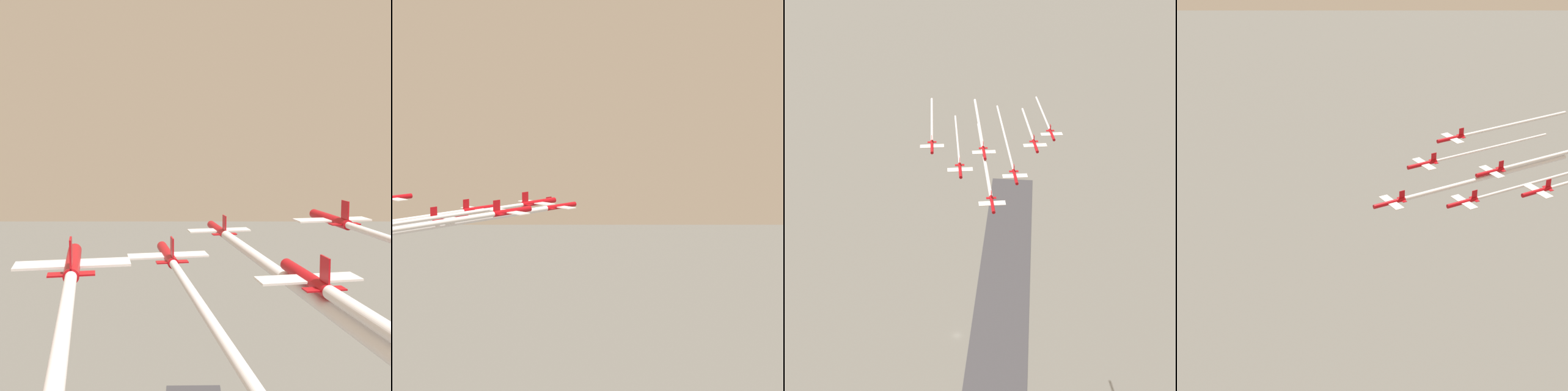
% 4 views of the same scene
% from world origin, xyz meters
% --- Properties ---
extents(ground_plane, '(3000.00, 3000.00, 0.00)m').
position_xyz_m(ground_plane, '(0.00, 0.00, 0.00)').
color(ground_plane, '#60605B').
extents(jet_0, '(8.44, 8.61, 3.04)m').
position_xyz_m(jet_0, '(-49.34, 58.51, 139.72)').
color(jet_0, '#B20C14').
extents(jet_1, '(8.44, 8.61, 3.04)m').
position_xyz_m(jet_1, '(-48.96, 40.24, 139.94)').
color(jet_1, '#B20C14').
extents(jet_2, '(8.44, 8.61, 3.04)m').
position_xyz_m(jet_2, '(-33.18, 49.97, 143.25)').
color(jet_2, '#B20C14').
extents(jet_3, '(8.44, 8.61, 3.04)m').
position_xyz_m(jet_3, '(-48.58, 21.97, 143.06)').
color(jet_3, '#B20C14').
extents(jet_4, '(8.44, 8.61, 3.04)m').
position_xyz_m(jet_4, '(-32.80, 31.69, 141.02)').
color(jet_4, '#B20C14').
extents(jet_5, '(8.44, 8.61, 3.04)m').
position_xyz_m(jet_5, '(-17.03, 41.42, 144.21)').
color(jet_5, '#B20C14').
extents(jet_6, '(8.44, 8.61, 3.04)m').
position_xyz_m(jet_6, '(-48.19, 3.69, 139.41)').
color(jet_6, '#B20C14').
extents(smoke_trail_0, '(29.23, 46.41, 1.16)m').
position_xyz_m(smoke_trail_0, '(-33.04, 32.08, 139.68)').
color(smoke_trail_0, white).
extents(smoke_trail_1, '(29.43, 47.05, 0.78)m').
position_xyz_m(smoke_trail_1, '(-32.39, 13.38, 139.90)').
color(smoke_trail_1, white).
extents(smoke_trail_2, '(20.90, 33.28, 0.71)m').
position_xyz_m(smoke_trail_2, '(-20.85, 29.97, 143.20)').
color(smoke_trail_2, white).
extents(smoke_trail_3, '(15.60, 24.61, 0.80)m').
position_xyz_m(smoke_trail_3, '(-38.94, 6.34, 143.01)').
color(smoke_trail_3, white).
extents(smoke_trail_4, '(23.96, 37.95, 1.05)m').
position_xyz_m(smoke_trail_4, '(-19.09, 9.46, 140.98)').
color(smoke_trail_4, white).
extents(smoke_trail_5, '(21.19, 33.58, 0.92)m').
position_xyz_m(smoke_trail_5, '(-4.64, 21.34, 144.17)').
color(smoke_trail_5, white).
extents(smoke_trail_6, '(18.03, 28.56, 0.79)m').
position_xyz_m(smoke_trail_6, '(-37.33, -13.92, 139.36)').
color(smoke_trail_6, white).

